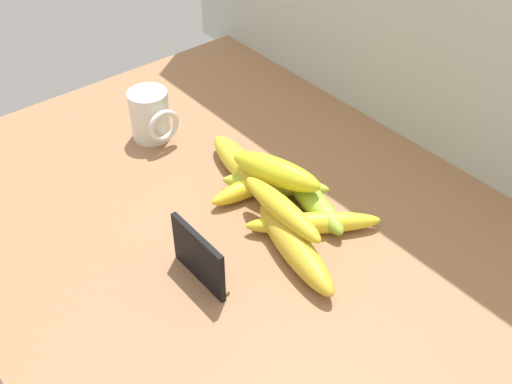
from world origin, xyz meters
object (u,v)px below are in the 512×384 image
(chalkboard_sign, at_px, (199,258))
(banana_6, at_px, (276,185))
(banana_3, at_px, (252,186))
(banana_5, at_px, (295,247))
(coffee_mug, at_px, (151,116))
(banana_8, at_px, (282,209))
(banana_4, at_px, (313,201))
(banana_7, at_px, (276,171))
(banana_1, at_px, (313,223))
(banana_0, at_px, (240,164))
(banana_2, at_px, (287,228))

(chalkboard_sign, xyz_separation_m, banana_6, (-0.07, 0.20, -0.02))
(banana_3, distance_m, banana_5, 0.16)
(chalkboard_sign, relative_size, banana_6, 0.64)
(coffee_mug, distance_m, banana_8, 0.34)
(banana_5, bearing_deg, chalkboard_sign, -113.38)
(chalkboard_sign, xyz_separation_m, coffee_mug, (-0.33, 0.13, 0.01))
(banana_4, xyz_separation_m, banana_7, (-0.06, -0.03, 0.04))
(banana_1, bearing_deg, banana_0, 179.88)
(banana_5, xyz_separation_m, banana_8, (-0.05, 0.02, 0.03))
(coffee_mug, bearing_deg, banana_2, 2.65)
(banana_2, bearing_deg, banana_1, 65.88)
(banana_3, height_order, banana_6, banana_6)
(banana_6, bearing_deg, banana_0, -168.81)
(banana_1, distance_m, banana_8, 0.06)
(banana_2, distance_m, banana_3, 0.11)
(chalkboard_sign, distance_m, banana_8, 0.14)
(banana_2, height_order, banana_6, same)
(chalkboard_sign, bearing_deg, banana_0, 128.11)
(banana_0, bearing_deg, banana_7, 3.29)
(banana_0, relative_size, banana_3, 1.16)
(banana_0, distance_m, banana_7, 0.09)
(chalkboard_sign, distance_m, banana_1, 0.19)
(banana_1, bearing_deg, banana_2, -114.12)
(banana_2, bearing_deg, banana_5, -27.94)
(banana_0, xyz_separation_m, banana_1, (0.18, -0.00, -0.01))
(coffee_mug, distance_m, banana_5, 0.39)
(chalkboard_sign, height_order, banana_3, chalkboard_sign)
(banana_0, xyz_separation_m, banana_8, (0.15, -0.04, 0.03))
(chalkboard_sign, bearing_deg, coffee_mug, 158.38)
(banana_6, bearing_deg, banana_2, -31.10)
(coffee_mug, relative_size, banana_3, 0.61)
(banana_0, bearing_deg, banana_4, 12.42)
(coffee_mug, relative_size, banana_7, 0.60)
(banana_1, distance_m, banana_5, 0.06)
(banana_3, relative_size, banana_4, 0.92)
(banana_1, bearing_deg, banana_7, 176.78)
(banana_0, bearing_deg, banana_3, -17.15)
(banana_5, relative_size, banana_8, 1.17)
(banana_1, bearing_deg, chalkboard_sign, -99.53)
(banana_3, bearing_deg, banana_0, 162.85)
(coffee_mug, xyz_separation_m, banana_1, (0.36, 0.05, -0.03))
(coffee_mug, relative_size, banana_5, 0.46)
(banana_8, bearing_deg, banana_6, 144.18)
(coffee_mug, relative_size, banana_2, 0.59)
(chalkboard_sign, distance_m, banana_3, 0.20)
(banana_5, bearing_deg, coffee_mug, 179.20)
(banana_4, height_order, banana_8, banana_8)
(coffee_mug, relative_size, banana_4, 0.56)
(banana_4, distance_m, banana_8, 0.08)
(banana_0, relative_size, banana_8, 1.02)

